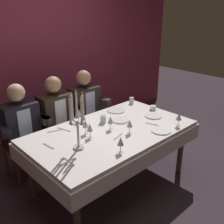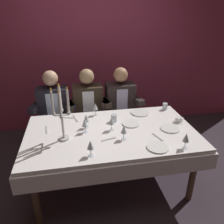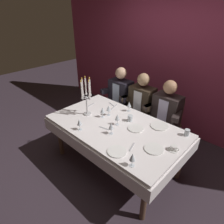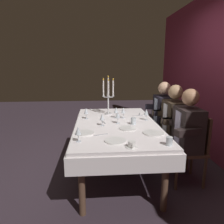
{
  "view_description": "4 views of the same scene",
  "coord_description": "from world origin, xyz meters",
  "px_view_note": "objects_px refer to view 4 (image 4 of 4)",
  "views": [
    {
      "loc": [
        -1.88,
        -2.0,
        2.08
      ],
      "look_at": [
        -0.0,
        -0.02,
        0.97
      ],
      "focal_mm": 42.52,
      "sensor_mm": 36.0,
      "label": 1
    },
    {
      "loc": [
        -0.38,
        -2.11,
        1.98
      ],
      "look_at": [
        0.01,
        0.01,
        0.97
      ],
      "focal_mm": 35.04,
      "sensor_mm": 36.0,
      "label": 2
    },
    {
      "loc": [
        1.54,
        -1.69,
        2.22
      ],
      "look_at": [
        0.0,
        -0.08,
        0.98
      ],
      "focal_mm": 31.09,
      "sensor_mm": 36.0,
      "label": 3
    },
    {
      "loc": [
        2.72,
        -0.27,
        1.54
      ],
      "look_at": [
        0.07,
        -0.06,
        0.92
      ],
      "focal_mm": 33.37,
      "sensor_mm": 36.0,
      "label": 4
    }
  ],
  "objects_px": {
    "dinner_plate_2": "(85,133)",
    "wine_glass_4": "(78,131)",
    "coffee_cup_0": "(132,145)",
    "seated_diner_1": "(174,119)",
    "wine_glass_3": "(118,115)",
    "wine_glass_2": "(123,111)",
    "wine_glass_0": "(86,111)",
    "wine_glass_6": "(102,117)",
    "seated_diner_0": "(164,111)",
    "candelabra": "(108,96)",
    "water_tumbler_1": "(133,121)",
    "dinner_plate_1": "(128,128)",
    "wine_glass_1": "(146,112)",
    "seated_diner_2": "(188,129)",
    "dining_table": "(116,131)",
    "dinner_plate_0": "(115,141)",
    "wine_glass_5": "(116,110)",
    "water_tumbler_0": "(169,141)",
    "dinner_plate_3": "(154,133)"
  },
  "relations": [
    {
      "from": "seated_diner_0",
      "to": "wine_glass_0",
      "type": "bearing_deg",
      "value": -72.32
    },
    {
      "from": "dinner_plate_1",
      "to": "water_tumbler_0",
      "type": "height_order",
      "value": "water_tumbler_0"
    },
    {
      "from": "wine_glass_0",
      "to": "wine_glass_6",
      "type": "height_order",
      "value": "same"
    },
    {
      "from": "dinner_plate_2",
      "to": "water_tumbler_0",
      "type": "height_order",
      "value": "water_tumbler_0"
    },
    {
      "from": "coffee_cup_0",
      "to": "dinner_plate_1",
      "type": "bearing_deg",
      "value": 175.2
    },
    {
      "from": "wine_glass_3",
      "to": "seated_diner_2",
      "type": "height_order",
      "value": "seated_diner_2"
    },
    {
      "from": "seated_diner_1",
      "to": "wine_glass_1",
      "type": "bearing_deg",
      "value": -81.82
    },
    {
      "from": "wine_glass_6",
      "to": "water_tumbler_1",
      "type": "relative_size",
      "value": 1.78
    },
    {
      "from": "wine_glass_0",
      "to": "seated_diner_2",
      "type": "xyz_separation_m",
      "value": [
        0.57,
        1.3,
        -0.12
      ]
    },
    {
      "from": "coffee_cup_0",
      "to": "seated_diner_2",
      "type": "bearing_deg",
      "value": 123.92
    },
    {
      "from": "candelabra",
      "to": "dinner_plate_0",
      "type": "height_order",
      "value": "candelabra"
    },
    {
      "from": "wine_glass_0",
      "to": "wine_glass_1",
      "type": "xyz_separation_m",
      "value": [
        0.14,
        0.86,
        0.0
      ]
    },
    {
      "from": "dinner_plate_1",
      "to": "seated_diner_0",
      "type": "distance_m",
      "value": 1.22
    },
    {
      "from": "dinner_plate_2",
      "to": "wine_glass_4",
      "type": "bearing_deg",
      "value": -11.33
    },
    {
      "from": "dinner_plate_0",
      "to": "wine_glass_3",
      "type": "height_order",
      "value": "wine_glass_3"
    },
    {
      "from": "water_tumbler_0",
      "to": "wine_glass_1",
      "type": "bearing_deg",
      "value": -179.8
    },
    {
      "from": "dinner_plate_2",
      "to": "water_tumbler_1",
      "type": "distance_m",
      "value": 0.71
    },
    {
      "from": "candelabra",
      "to": "water_tumbler_1",
      "type": "xyz_separation_m",
      "value": [
        0.59,
        0.3,
        -0.25
      ]
    },
    {
      "from": "dinner_plate_3",
      "to": "wine_glass_2",
      "type": "relative_size",
      "value": 1.51
    },
    {
      "from": "wine_glass_2",
      "to": "wine_glass_3",
      "type": "distance_m",
      "value": 0.3
    },
    {
      "from": "dining_table",
      "to": "wine_glass_6",
      "type": "bearing_deg",
      "value": -63.06
    },
    {
      "from": "dinner_plate_2",
      "to": "wine_glass_0",
      "type": "height_order",
      "value": "wine_glass_0"
    },
    {
      "from": "dinner_plate_2",
      "to": "wine_glass_4",
      "type": "height_order",
      "value": "wine_glass_4"
    },
    {
      "from": "dining_table",
      "to": "dinner_plate_3",
      "type": "xyz_separation_m",
      "value": [
        0.46,
        0.39,
        0.13
      ]
    },
    {
      "from": "dinner_plate_1",
      "to": "wine_glass_1",
      "type": "height_order",
      "value": "wine_glass_1"
    },
    {
      "from": "dining_table",
      "to": "seated_diner_2",
      "type": "xyz_separation_m",
      "value": [
        0.3,
        0.89,
        0.11
      ]
    },
    {
      "from": "wine_glass_1",
      "to": "seated_diner_0",
      "type": "height_order",
      "value": "seated_diner_0"
    },
    {
      "from": "dinner_plate_2",
      "to": "water_tumbler_1",
      "type": "relative_size",
      "value": 2.43
    },
    {
      "from": "wine_glass_0",
      "to": "wine_glass_3",
      "type": "relative_size",
      "value": 1.0
    },
    {
      "from": "wine_glass_6",
      "to": "seated_diner_0",
      "type": "xyz_separation_m",
      "value": [
        -0.78,
        1.08,
        -0.12
      ]
    },
    {
      "from": "dinner_plate_2",
      "to": "wine_glass_4",
      "type": "relative_size",
      "value": 1.36
    },
    {
      "from": "seated_diner_0",
      "to": "wine_glass_5",
      "type": "bearing_deg",
      "value": -65.35
    },
    {
      "from": "wine_glass_4",
      "to": "water_tumbler_1",
      "type": "distance_m",
      "value": 0.9
    },
    {
      "from": "wine_glass_2",
      "to": "coffee_cup_0",
      "type": "bearing_deg",
      "value": -3.2
    },
    {
      "from": "wine_glass_4",
      "to": "wine_glass_6",
      "type": "height_order",
      "value": "same"
    },
    {
      "from": "dinner_plate_0",
      "to": "water_tumbler_0",
      "type": "relative_size",
      "value": 2.57
    },
    {
      "from": "water_tumbler_0",
      "to": "seated_diner_2",
      "type": "height_order",
      "value": "seated_diner_2"
    },
    {
      "from": "wine_glass_4",
      "to": "dinner_plate_0",
      "type": "bearing_deg",
      "value": 86.99
    },
    {
      "from": "wine_glass_4",
      "to": "seated_diner_0",
      "type": "height_order",
      "value": "seated_diner_0"
    },
    {
      "from": "dining_table",
      "to": "dinner_plate_2",
      "type": "height_order",
      "value": "dinner_plate_2"
    },
    {
      "from": "dinner_plate_3",
      "to": "seated_diner_0",
      "type": "xyz_separation_m",
      "value": [
        -1.15,
        0.49,
        -0.01
      ]
    },
    {
      "from": "dinner_plate_1",
      "to": "wine_glass_3",
      "type": "relative_size",
      "value": 1.3
    },
    {
      "from": "wine_glass_5",
      "to": "seated_diner_2",
      "type": "bearing_deg",
      "value": 55.68
    },
    {
      "from": "candelabra",
      "to": "wine_glass_1",
      "type": "bearing_deg",
      "value": 53.02
    },
    {
      "from": "dinner_plate_2",
      "to": "wine_glass_6",
      "type": "distance_m",
      "value": 0.38
    },
    {
      "from": "water_tumbler_1",
      "to": "seated_diner_1",
      "type": "xyz_separation_m",
      "value": [
        -0.26,
        0.66,
        -0.05
      ]
    },
    {
      "from": "dinner_plate_0",
      "to": "seated_diner_1",
      "type": "distance_m",
      "value": 1.29
    },
    {
      "from": "dining_table",
      "to": "wine_glass_4",
      "type": "bearing_deg",
      "value": -35.06
    },
    {
      "from": "wine_glass_3",
      "to": "wine_glass_2",
      "type": "bearing_deg",
      "value": 158.43
    },
    {
      "from": "coffee_cup_0",
      "to": "seated_diner_1",
      "type": "distance_m",
      "value": 1.32
    }
  ]
}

